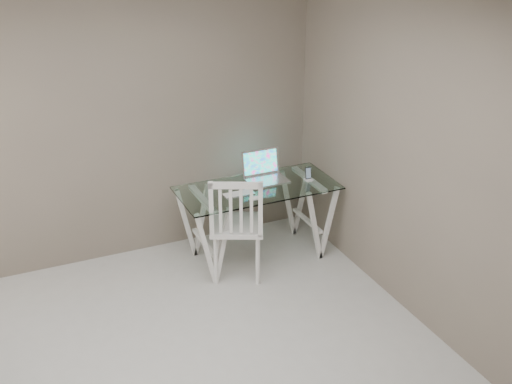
{
  "coord_description": "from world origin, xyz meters",
  "views": [
    {
      "loc": [
        -1.07,
        -3.37,
        3.21
      ],
      "look_at": [
        1.05,
        1.34,
        0.85
      ],
      "focal_mm": 45.0,
      "sensor_mm": 36.0,
      "label": 1
    }
  ],
  "objects": [
    {
      "name": "keyboard",
      "position": [
        0.97,
        1.56,
        0.75
      ],
      "size": [
        0.29,
        0.12,
        0.01
      ],
      "primitive_type": "cube",
      "color": "silver",
      "rests_on": "desk"
    },
    {
      "name": "room",
      "position": [
        -0.06,
        0.02,
        1.72
      ],
      "size": [
        4.5,
        4.52,
        2.71
      ],
      "color": "#B0AEA9",
      "rests_on": "ground"
    },
    {
      "name": "desk",
      "position": [
        1.2,
        1.64,
        0.38
      ],
      "size": [
        1.5,
        0.7,
        0.75
      ],
      "color": "silver",
      "rests_on": "ground"
    },
    {
      "name": "mouse",
      "position": [
        1.06,
        1.39,
        0.76
      ],
      "size": [
        0.12,
        0.07,
        0.04
      ],
      "primitive_type": "ellipsoid",
      "color": "white",
      "rests_on": "desk"
    },
    {
      "name": "phone_dock",
      "position": [
        1.71,
        1.59,
        0.78
      ],
      "size": [
        0.07,
        0.07,
        0.13
      ],
      "color": "white",
      "rests_on": "desk"
    },
    {
      "name": "laptop",
      "position": [
        1.34,
        1.79,
        0.81
      ],
      "size": [
        0.38,
        0.32,
        0.27
      ],
      "color": "silver",
      "rests_on": "desk"
    },
    {
      "name": "chair",
      "position": [
        0.87,
        1.36,
        0.57
      ],
      "size": [
        0.62,
        0.62,
        1.03
      ],
      "rotation": [
        0.0,
        0.0,
        -0.43
      ],
      "color": "silver",
      "rests_on": "ground"
    }
  ]
}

